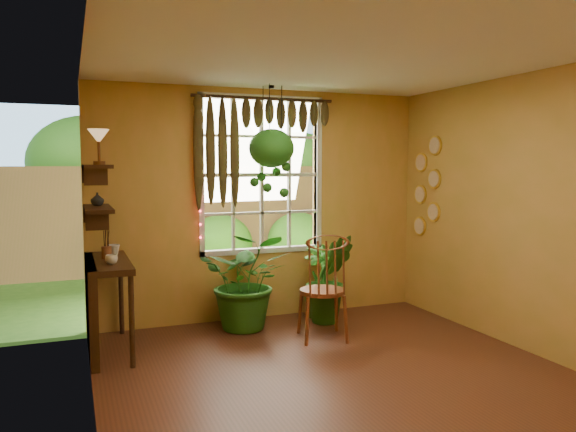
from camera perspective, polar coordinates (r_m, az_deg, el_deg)
name	(u,v)px	position (r m, az deg, el deg)	size (l,w,h in m)	color
floor	(350,384)	(4.89, 6.29, -16.60)	(4.50, 4.50, 0.00)	#512617
ceiling	(353,52)	(4.63, 6.63, 16.20)	(4.50, 4.50, 0.00)	white
wall_back	(262,205)	(6.64, -2.61, 1.16)	(4.00, 4.00, 0.00)	#CE9246
wall_left	(90,233)	(4.05, -19.49, -1.66)	(4.50, 4.50, 0.00)	#CE9246
wall_right	(541,215)	(5.77, 24.32, 0.12)	(4.50, 4.50, 0.00)	#CE9246
window	(261,175)	(6.65, -2.71, 4.19)	(1.52, 0.10, 1.86)	silver
valance_vine	(258,125)	(6.52, -3.11, 9.24)	(1.70, 0.12, 1.10)	#351E0E
string_lights	(200,171)	(6.36, -8.98, 4.54)	(0.03, 0.03, 1.54)	#FF2633
wall_plates	(427,187)	(7.12, 13.92, 2.90)	(0.04, 0.32, 1.10)	#FBEACD
counter_ledge	(97,296)	(5.76, -18.86, -7.74)	(0.40, 1.20, 0.90)	#351E0E
shelf_lower	(98,209)	(5.64, -18.76, 0.71)	(0.25, 0.90, 0.04)	#351E0E
shelf_upper	(97,167)	(5.63, -18.87, 4.77)	(0.25, 0.90, 0.04)	#351E0E
backyard	(199,193)	(11.16, -9.07, 2.37)	(14.00, 10.00, 12.00)	#275418
windsor_chair	(323,304)	(5.92, 3.59, -8.94)	(0.57, 0.59, 1.28)	brown
potted_plant_left	(247,280)	(6.25, -4.15, -6.53)	(0.98, 0.85, 1.09)	#234F15
potted_plant_mid	(330,279)	(6.52, 4.28, -6.36)	(0.56, 0.45, 1.02)	#234F15
potted_plant_right	(322,282)	(6.75, 3.49, -6.70)	(0.48, 0.48, 0.85)	#234F15
hanging_basket	(272,153)	(6.32, -1.68, 6.43)	(0.51, 0.51, 1.26)	black
cup_a	(111,260)	(5.44, -17.50, -4.24)	(0.11, 0.11, 0.09)	silver
cup_b	(114,250)	(5.98, -17.27, -3.31)	(0.12, 0.12, 0.11)	beige
brush_jar	(106,244)	(5.79, -17.96, -2.75)	(0.10, 0.10, 0.35)	brown
shelf_vase	(97,199)	(5.79, -18.80, 1.63)	(0.12, 0.12, 0.13)	#B2AD99
tiffany_lamp	(99,139)	(5.40, -18.69, 7.46)	(0.19, 0.19, 0.32)	#573218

